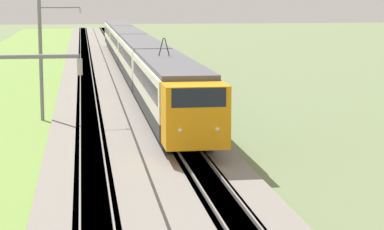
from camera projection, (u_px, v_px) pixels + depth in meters
The scene contains 6 objects.
ballast_main at pixel (88, 98), 54.93m from camera, with size 240.00×4.40×0.30m.
ballast_adjacent at pixel (149, 97), 55.58m from camera, with size 240.00×4.40×0.30m.
track_main at pixel (88, 98), 54.93m from camera, with size 240.00×1.57×0.45m.
track_adjacent at pixel (149, 97), 55.58m from camera, with size 240.00×1.57×0.45m.
passenger_train at pixel (133, 51), 71.18m from camera, with size 80.10×2.96×5.09m.
catenary_mast_mid at pixel (42, 56), 44.64m from camera, with size 0.22×2.56×7.78m.
Camera 1 is at (-4.98, 0.34, 7.56)m, focal length 70.00 mm.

